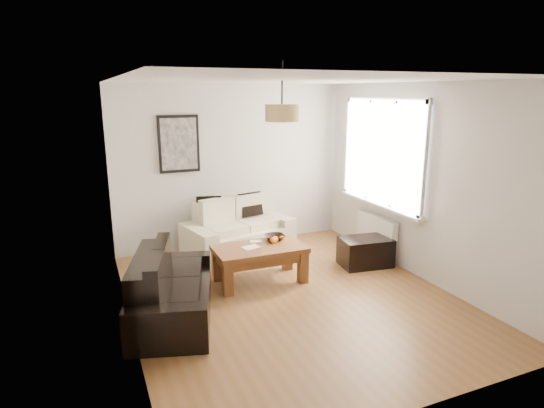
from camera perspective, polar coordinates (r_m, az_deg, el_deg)
name	(u,v)px	position (r m, az deg, el deg)	size (l,w,h in m)	color
floor	(291,297)	(5.75, 2.38, -11.57)	(4.50, 4.50, 0.00)	brown
ceiling	(293,80)	(5.19, 2.68, 15.32)	(3.80, 4.50, 0.00)	white
wall_back	(232,166)	(7.38, -5.03, 4.75)	(3.80, 0.04, 2.60)	silver
wall_front	(425,258)	(3.51, 18.62, -6.43)	(3.80, 0.04, 2.60)	silver
wall_left	(123,211)	(4.84, -18.26, -0.84)	(0.04, 4.50, 2.60)	silver
wall_right	(421,182)	(6.36, 18.20, 2.60)	(0.04, 4.50, 2.60)	silver
window_bay	(383,153)	(6.90, 13.79, 6.28)	(0.14, 1.90, 1.60)	white
radiator	(376,232)	(7.13, 12.97, -3.48)	(0.10, 0.90, 0.52)	white
poster	(179,144)	(7.08, -11.63, 7.40)	(0.62, 0.04, 0.87)	black
pendant_shade	(282,113)	(5.46, 1.25, 11.38)	(0.40, 0.40, 0.20)	tan
loveseat_cream	(238,228)	(7.12, -4.24, -2.97)	(1.63, 0.89, 0.81)	beige
sofa_leather	(173,286)	(5.27, -12.38, -10.07)	(1.67, 0.81, 0.72)	black
coffee_table	(260,264)	(6.09, -1.57, -7.55)	(1.19, 0.65, 0.49)	brown
ottoman	(365,252)	(6.78, 11.66, -5.90)	(0.72, 0.46, 0.41)	black
cushion_left	(209,208)	(7.11, -7.91, -0.56)	(0.39, 0.12, 0.39)	black
cushion_right	(250,204)	(7.31, -2.78, -0.05)	(0.38, 0.12, 0.38)	black
fruit_bowl	(275,237)	(6.27, 0.33, -4.20)	(0.28, 0.28, 0.07)	black
orange_a	(275,239)	(6.16, 0.40, -4.47)	(0.09, 0.09, 0.09)	orange
orange_b	(282,238)	(6.21, 1.25, -4.32)	(0.06, 0.06, 0.06)	orange
orange_c	(273,240)	(6.12, 0.13, -4.59)	(0.08, 0.08, 0.08)	orange
papers	(251,247)	(5.98, -2.66, -5.43)	(0.22, 0.16, 0.01)	white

